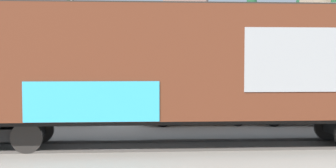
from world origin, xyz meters
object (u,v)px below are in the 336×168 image
parked_car_tan (196,104)px  parked_car_silver (305,104)px  parked_car_white (51,103)px  flagpole (72,23)px  freight_car (189,65)px

parked_car_tan → parked_car_silver: (4.66, -0.20, 0.02)m
parked_car_white → parked_car_tan: parked_car_white is taller
parked_car_white → parked_car_silver: 10.98m
flagpole → freight_car: bearing=-63.6°
parked_car_silver → parked_car_tan: bearing=177.6°
parked_car_white → parked_car_tan: size_ratio=0.91×
freight_car → parked_car_white: 7.76m
parked_car_white → flagpole: bearing=96.4°
freight_car → parked_car_tan: freight_car is taller
parked_car_tan → parked_car_silver: 4.66m
flagpole → parked_car_tan: 11.93m
freight_car → flagpole: size_ratio=1.95×
flagpole → parked_car_silver: bearing=-35.9°
flagpole → parked_car_silver: size_ratio=1.81×
flagpole → parked_car_tan: bearing=-49.3°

